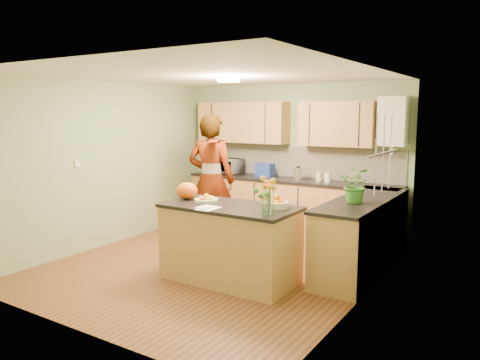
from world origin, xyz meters
The scene contains 28 objects.
floor centered at (0.00, 0.00, 0.00)m, with size 4.50×4.50×0.00m, color #5D301A.
ceiling centered at (0.00, 0.00, 2.50)m, with size 4.00×4.50×0.02m, color white.
wall_back centered at (0.00, 2.25, 1.25)m, with size 4.00×0.02×2.50m, color #8EA878.
wall_front centered at (0.00, -2.25, 1.25)m, with size 4.00×0.02×2.50m, color #8EA878.
wall_left centered at (-2.00, 0.00, 1.25)m, with size 0.02×4.50×2.50m, color #8EA878.
wall_right centered at (2.00, 0.00, 1.25)m, with size 0.02×4.50×2.50m, color #8EA878.
back_counter centered at (0.10, 1.95, 0.47)m, with size 3.64×0.62×0.94m.
right_counter centered at (1.70, 0.85, 0.47)m, with size 0.62×2.24×0.94m.
splashback centered at (0.10, 2.23, 1.20)m, with size 3.60×0.02×0.52m, color white.
upper_cabinets centered at (-0.18, 2.08, 1.85)m, with size 3.20×0.34×0.70m.
boiler centered at (1.70, 2.09, 1.90)m, with size 0.40×0.30×0.86m.
window_right centered at (1.99, 0.60, 1.55)m, with size 0.01×1.30×1.05m.
light_switch centered at (-1.99, -0.60, 1.30)m, with size 0.02×0.09×0.09m, color white.
ceiling_lamp centered at (0.00, 0.30, 2.46)m, with size 0.30×0.30×0.07m.
peninsula_island centered at (0.47, -0.38, 0.47)m, with size 1.62×0.83×0.93m.
fruit_dish centered at (0.12, -0.38, 0.97)m, with size 0.29×0.29×0.10m.
orange_bowl centered at (1.02, -0.23, 1.00)m, with size 0.26×0.26×0.15m.
flower_vase centered at (1.07, -0.56, 1.24)m, with size 0.25×0.25×0.47m.
orange_bag centered at (-0.22, -0.33, 1.04)m, with size 0.29×0.24×0.22m, color #E75B13.
papers centered at (0.37, -0.68, 0.94)m, with size 0.20×0.27×0.01m, color white.
violinist centered at (-0.65, 0.78, 1.01)m, with size 0.73×0.48×2.01m, color tan.
violin centered at (-0.45, 0.56, 1.61)m, with size 0.58×0.23×0.12m, color #4A1404, non-canonical shape.
microwave centered at (-1.13, 1.99, 1.07)m, with size 0.48×0.33×0.27m, color white.
blue_box centered at (-0.38, 1.97, 1.05)m, with size 0.28×0.20×0.22m, color navy.
kettle centered at (0.26, 1.92, 1.05)m, with size 0.14×0.14×0.27m.
jar_cream centered at (0.62, 1.95, 1.02)m, with size 0.10×0.10×0.15m, color beige.
jar_white centered at (0.79, 1.89, 1.02)m, with size 0.10×0.10×0.15m, color white.
potted_plant centered at (1.70, 0.53, 1.16)m, with size 0.40×0.34×0.44m, color #387C29.
Camera 1 is at (3.51, -4.93, 2.03)m, focal length 35.00 mm.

